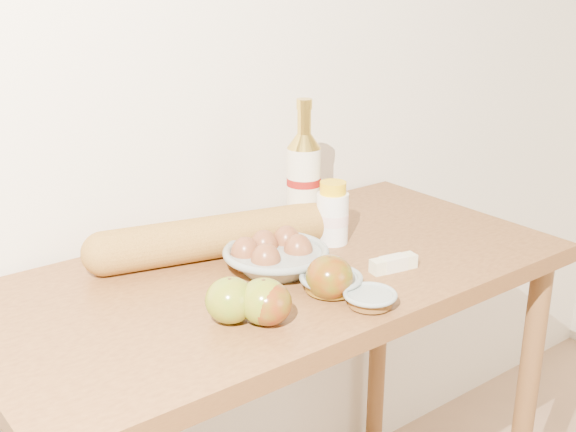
{
  "coord_description": "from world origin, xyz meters",
  "views": [
    {
      "loc": [
        -0.8,
        0.11,
        1.49
      ],
      "look_at": [
        0.0,
        1.15,
        1.02
      ],
      "focal_mm": 45.0,
      "sensor_mm": 36.0,
      "label": 1
    }
  ],
  "objects_px": {
    "bourbon_bottle": "(304,182)",
    "egg_bowl": "(275,256)",
    "cream_bottle": "(332,215)",
    "baguette": "(213,237)",
    "table": "(279,322)"
  },
  "relations": [
    {
      "from": "table",
      "to": "bourbon_bottle",
      "type": "relative_size",
      "value": 3.87
    },
    {
      "from": "bourbon_bottle",
      "to": "table",
      "type": "bearing_deg",
      "value": -132.7
    },
    {
      "from": "egg_bowl",
      "to": "baguette",
      "type": "height_order",
      "value": "baguette"
    },
    {
      "from": "table",
      "to": "bourbon_bottle",
      "type": "xyz_separation_m",
      "value": [
        0.15,
        0.11,
        0.25
      ]
    },
    {
      "from": "table",
      "to": "egg_bowl",
      "type": "height_order",
      "value": "egg_bowl"
    },
    {
      "from": "cream_bottle",
      "to": "baguette",
      "type": "height_order",
      "value": "cream_bottle"
    },
    {
      "from": "egg_bowl",
      "to": "baguette",
      "type": "distance_m",
      "value": 0.15
    },
    {
      "from": "bourbon_bottle",
      "to": "egg_bowl",
      "type": "bearing_deg",
      "value": -134.01
    },
    {
      "from": "bourbon_bottle",
      "to": "cream_bottle",
      "type": "xyz_separation_m",
      "value": [
        0.02,
        -0.07,
        -0.06
      ]
    },
    {
      "from": "bourbon_bottle",
      "to": "cream_bottle",
      "type": "height_order",
      "value": "bourbon_bottle"
    },
    {
      "from": "egg_bowl",
      "to": "cream_bottle",
      "type": "bearing_deg",
      "value": 13.49
    },
    {
      "from": "cream_bottle",
      "to": "baguette",
      "type": "distance_m",
      "value": 0.27
    },
    {
      "from": "cream_bottle",
      "to": "bourbon_bottle",
      "type": "bearing_deg",
      "value": 103.31
    },
    {
      "from": "cream_bottle",
      "to": "table",
      "type": "bearing_deg",
      "value": -172.45
    },
    {
      "from": "bourbon_bottle",
      "to": "egg_bowl",
      "type": "height_order",
      "value": "bourbon_bottle"
    }
  ]
}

